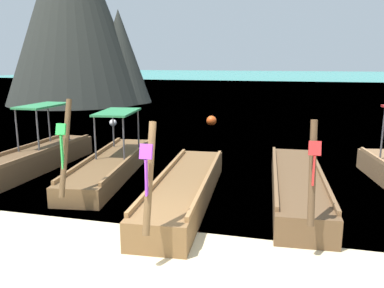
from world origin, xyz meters
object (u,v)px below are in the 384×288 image
at_px(longtail_boat_red_ribbon, 297,185).
at_px(mooring_buoy_far, 113,123).
at_px(mooring_buoy_near, 211,121).
at_px(longtail_boat_green_ribbon, 112,164).
at_px(longtail_boat_yellow_ribbon, 33,159).
at_px(longtail_boat_violet_ribbon, 185,189).
at_px(karst_rock, 77,10).

height_order(longtail_boat_red_ribbon, mooring_buoy_far, longtail_boat_red_ribbon).
bearing_deg(mooring_buoy_near, longtail_boat_green_ribbon, -96.45).
bearing_deg(longtail_boat_red_ribbon, mooring_buoy_far, 136.36).
xyz_separation_m(longtail_boat_yellow_ribbon, longtail_boat_violet_ribbon, (5.22, -1.39, -0.07)).
bearing_deg(longtail_boat_green_ribbon, mooring_buoy_near, 83.55).
bearing_deg(longtail_boat_green_ribbon, mooring_buoy_far, 115.35).
distance_m(longtail_boat_green_ribbon, mooring_buoy_far, 8.85).
relative_size(longtail_boat_yellow_ribbon, longtail_boat_green_ribbon, 0.93).
xyz_separation_m(longtail_boat_red_ribbon, mooring_buoy_far, (-9.12, 8.70, -0.12)).
xyz_separation_m(longtail_boat_violet_ribbon, longtail_boat_red_ribbon, (2.62, 0.97, 0.00)).
height_order(longtail_boat_violet_ribbon, karst_rock, karst_rock).
bearing_deg(longtail_boat_yellow_ribbon, mooring_buoy_far, 98.78).
relative_size(longtail_boat_yellow_ribbon, longtail_boat_red_ribbon, 0.97).
height_order(longtail_boat_green_ribbon, karst_rock, karst_rock).
relative_size(longtail_boat_red_ribbon, mooring_buoy_near, 11.69).
bearing_deg(mooring_buoy_near, longtail_boat_red_ribbon, -67.25).
distance_m(mooring_buoy_near, mooring_buoy_far, 5.08).
distance_m(longtail_boat_violet_ribbon, mooring_buoy_far, 11.65).
bearing_deg(longtail_boat_yellow_ribbon, longtail_boat_violet_ribbon, -14.92).
xyz_separation_m(karst_rock, mooring_buoy_near, (12.37, -8.59, -6.84)).
height_order(longtail_boat_yellow_ribbon, mooring_buoy_near, longtail_boat_yellow_ribbon).
height_order(longtail_boat_violet_ribbon, mooring_buoy_near, longtail_boat_violet_ribbon).
distance_m(karst_rock, mooring_buoy_far, 14.33).
height_order(longtail_boat_green_ribbon, longtail_boat_red_ribbon, longtail_boat_green_ribbon).
bearing_deg(karst_rock, longtail_boat_yellow_ribbon, -64.39).
height_order(mooring_buoy_near, mooring_buoy_far, mooring_buoy_near).
distance_m(longtail_boat_green_ribbon, mooring_buoy_near, 9.52).
bearing_deg(longtail_boat_yellow_ribbon, longtail_boat_red_ribbon, -3.09).
distance_m(longtail_boat_yellow_ribbon, longtail_boat_green_ribbon, 2.53).
relative_size(longtail_boat_violet_ribbon, mooring_buoy_far, 16.83).
distance_m(longtail_boat_yellow_ribbon, longtail_boat_red_ribbon, 7.85).
bearing_deg(mooring_buoy_near, mooring_buoy_far, -163.20).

